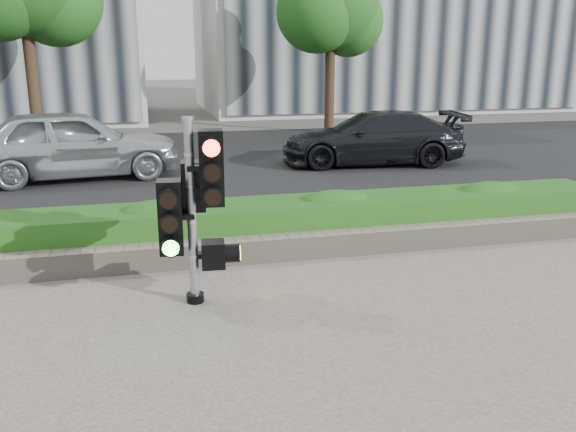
{
  "coord_description": "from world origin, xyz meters",
  "views": [
    {
      "loc": [
        -1.41,
        -6.2,
        2.93
      ],
      "look_at": [
        0.26,
        0.6,
        1.02
      ],
      "focal_mm": 38.0,
      "sensor_mm": 36.0,
      "label": 1
    }
  ],
  "objects": [
    {
      "name": "car_silver",
      "position": [
        -2.92,
        8.65,
        0.85
      ],
      "size": [
        5.06,
        2.55,
        1.65
      ],
      "primitive_type": "imported",
      "rotation": [
        0.0,
        0.0,
        1.7
      ],
      "color": "#BBBDC3",
      "rests_on": "road"
    },
    {
      "name": "hedge",
      "position": [
        0.0,
        2.55,
        0.37
      ],
      "size": [
        12.0,
        1.0,
        0.68
      ],
      "primitive_type": "cube",
      "color": "#40942D",
      "rests_on": "sidewalk"
    },
    {
      "name": "tree_right",
      "position": [
        5.48,
        15.55,
        4.48
      ],
      "size": [
        4.1,
        3.58,
        6.53
      ],
      "color": "black",
      "rests_on": "ground"
    },
    {
      "name": "stone_wall",
      "position": [
        0.0,
        1.9,
        0.2
      ],
      "size": [
        12.0,
        0.32,
        0.34
      ],
      "primitive_type": "cube",
      "color": "gray",
      "rests_on": "sidewalk"
    },
    {
      "name": "curb",
      "position": [
        0.0,
        3.15,
        0.06
      ],
      "size": [
        60.0,
        0.25,
        0.12
      ],
      "primitive_type": "cube",
      "color": "gray",
      "rests_on": "ground"
    },
    {
      "name": "car_dark",
      "position": [
        4.57,
        8.82,
        0.71
      ],
      "size": [
        4.98,
        2.54,
        1.38
      ],
      "primitive_type": "imported",
      "rotation": [
        0.0,
        0.0,
        -1.7
      ],
      "color": "black",
      "rests_on": "road"
    },
    {
      "name": "traffic_signal",
      "position": [
        -0.84,
        0.65,
        1.25
      ],
      "size": [
        0.78,
        0.59,
        2.2
      ],
      "rotation": [
        0.0,
        0.0,
        -0.09
      ],
      "color": "black",
      "rests_on": "sidewalk"
    },
    {
      "name": "road",
      "position": [
        0.0,
        10.0,
        0.01
      ],
      "size": [
        60.0,
        13.0,
        0.02
      ],
      "primitive_type": "cube",
      "color": "black",
      "rests_on": "ground"
    },
    {
      "name": "ground",
      "position": [
        0.0,
        0.0,
        0.0
      ],
      "size": [
        120.0,
        120.0,
        0.0
      ],
      "primitive_type": "plane",
      "color": "#51514C",
      "rests_on": "ground"
    }
  ]
}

